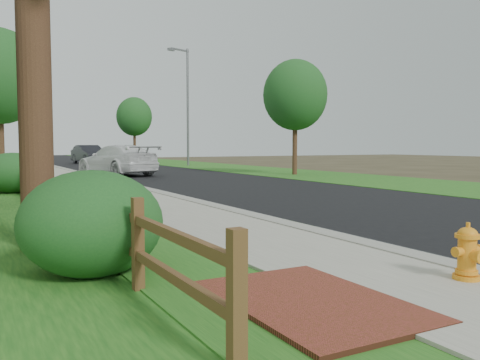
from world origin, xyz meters
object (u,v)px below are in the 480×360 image
white_suv (117,160)px  streetlight (186,100)px  dark_car_mid (109,156)px  ranch_fence (56,194)px  fire_hydrant (467,253)px

white_suv → streetlight: 13.49m
dark_car_mid → streetlight: 7.62m
streetlight → dark_car_mid: bearing=150.3°
white_suv → dark_car_mid: bearing=-117.9°
ranch_fence → streetlight: streetlight is taller
fire_hydrant → streetlight: 35.51m
dark_car_mid → ranch_fence: bearing=98.7°
dark_car_mid → streetlight: streetlight is taller
streetlight → ranch_fence: bearing=-117.8°
white_suv → ranch_fence: bearing=55.1°
fire_hydrant → ranch_fence: bearing=114.6°
ranch_fence → fire_hydrant: size_ratio=24.76×
ranch_fence → fire_hydrant: (3.50, -7.63, -0.20)m
streetlight → fire_hydrant: bearing=-106.9°
ranch_fence → white_suv: (5.60, 16.19, 0.23)m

